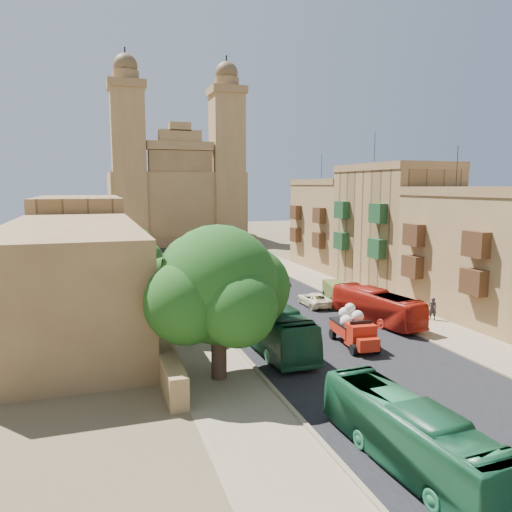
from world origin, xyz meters
TOP-DOWN VIEW (x-y plane):
  - ground at (0.00, 0.00)m, footprint 260.00×260.00m
  - road_surface at (0.00, 30.00)m, footprint 14.00×140.00m
  - sidewalk_east at (9.50, 30.00)m, footprint 5.00×140.00m
  - sidewalk_west at (-9.50, 30.00)m, footprint 5.00×140.00m
  - kerb_east at (7.00, 30.00)m, footprint 0.25×140.00m
  - kerb_west at (-7.00, 30.00)m, footprint 0.25×140.00m
  - townhouse_b at (15.95, 11.00)m, footprint 9.00×14.00m
  - townhouse_c at (15.95, 25.00)m, footprint 9.00×14.00m
  - townhouse_d at (15.95, 39.00)m, footprint 9.00×14.00m
  - west_wall at (-12.50, 20.00)m, footprint 1.00×40.00m
  - west_building_low at (-18.00, 18.00)m, footprint 10.00×28.00m
  - west_building_mid at (-18.00, 44.00)m, footprint 10.00×22.00m
  - church at (-0.00, 78.61)m, footprint 28.00×22.50m
  - ficus_tree at (-9.42, 4.01)m, footprint 9.19×8.46m
  - street_tree_a at (-10.00, 12.00)m, footprint 3.00×3.00m
  - street_tree_b at (-10.00, 24.00)m, footprint 2.98×2.98m
  - street_tree_c at (-10.00, 36.00)m, footprint 2.96×2.96m
  - street_tree_d at (-10.00, 48.00)m, footprint 3.48×3.48m
  - red_truck at (1.11, 6.88)m, footprint 2.40×5.20m
  - olive_pickup at (6.50, 20.00)m, footprint 2.74×4.63m
  - bus_green_south at (-4.45, -7.65)m, footprint 2.94×10.10m
  - bus_green_north at (-4.73, 8.41)m, footprint 2.89×11.54m
  - bus_red_east at (6.08, 12.00)m, footprint 3.67×9.98m
  - bus_cream_east at (4.31, 32.89)m, footprint 4.40×8.46m
  - car_blue_a at (-1.00, 20.16)m, footprint 2.19×4.23m
  - car_white_a at (-1.72, 27.15)m, footprint 1.83×4.39m
  - car_cream at (3.47, 18.72)m, footprint 2.20×4.66m
  - car_dkblue at (-3.60, 49.79)m, footprint 2.92×4.62m
  - car_white_b at (2.64, 44.86)m, footprint 2.71×3.71m
  - car_blue_b at (-0.50, 54.52)m, footprint 2.03×4.19m
  - pedestrian_a at (11.00, 11.07)m, footprint 0.83×0.70m
  - pedestrian_c at (7.69, 17.93)m, footprint 0.75×1.23m

SIDE VIEW (x-z plane):
  - ground at x=0.00m, z-range 0.00..0.00m
  - road_surface at x=0.00m, z-range 0.00..0.01m
  - sidewalk_east at x=9.50m, z-range 0.00..0.01m
  - sidewalk_west at x=-9.50m, z-range 0.00..0.01m
  - kerb_east at x=7.00m, z-range 0.00..0.12m
  - kerb_west at x=-7.00m, z-range 0.00..0.12m
  - car_white_b at x=2.64m, z-range 0.00..1.17m
  - car_dkblue at x=-3.60m, z-range 0.00..1.25m
  - car_cream at x=3.47m, z-range 0.00..1.29m
  - car_blue_b at x=-0.50m, z-range 0.00..1.32m
  - car_blue_a at x=-1.00m, z-range 0.00..1.38m
  - car_white_a at x=-1.72m, z-range 0.00..1.41m
  - olive_pickup at x=6.50m, z-range -0.02..1.77m
  - west_wall at x=-12.50m, z-range 0.00..1.80m
  - pedestrian_a at x=11.00m, z-range 0.00..1.95m
  - pedestrian_c at x=7.69m, z-range 0.00..1.97m
  - bus_cream_east at x=4.31m, z-range 0.00..2.30m
  - red_truck at x=1.11m, z-range -0.18..2.77m
  - bus_red_east at x=6.08m, z-range 0.00..2.72m
  - bus_green_south at x=-4.45m, z-range 0.00..2.78m
  - bus_green_north at x=-4.73m, z-range 0.00..3.20m
  - street_tree_c at x=-10.00m, z-range 0.76..5.32m
  - street_tree_b at x=-10.00m, z-range 0.77..5.35m
  - street_tree_a at x=-10.00m, z-range 0.77..5.38m
  - street_tree_d at x=-10.00m, z-range 0.91..6.26m
  - west_building_low at x=-18.00m, z-range 0.00..8.40m
  - west_building_mid at x=-18.00m, z-range 0.00..10.00m
  - ficus_tree at x=-9.42m, z-range 0.84..10.03m
  - townhouse_b at x=15.95m, z-range -1.79..13.11m
  - townhouse_d at x=15.95m, z-range -1.79..14.11m
  - townhouse_c at x=15.95m, z-range -1.79..15.61m
  - church at x=0.00m, z-range -8.63..27.67m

